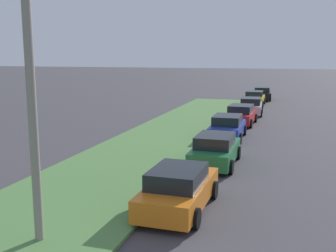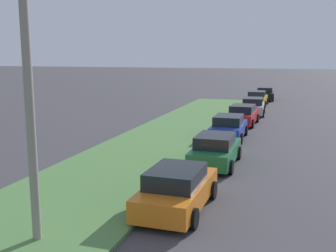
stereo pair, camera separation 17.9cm
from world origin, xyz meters
The scene contains 9 objects.
grass_median centered at (10.00, 7.34, 0.06)m, with size 60.00×6.00×0.12m, color #517F42.
parked_car_orange centered at (7.01, 3.54, 0.72)m, with size 4.33×2.08×1.47m.
parked_car_green centered at (12.87, 3.36, 0.72)m, with size 4.31×2.04×1.47m.
parked_car_blue centered at (19.06, 3.72, 0.72)m, with size 4.31×2.05×1.47m.
parked_car_red centered at (24.46, 3.53, 0.72)m, with size 4.37×2.16×1.47m.
parked_car_silver centered at (29.79, 3.32, 0.72)m, with size 4.38×2.17×1.47m.
parked_car_yellow centered at (36.46, 3.57, 0.72)m, with size 4.31×2.04×1.47m.
parked_car_black centered at (41.79, 3.17, 0.72)m, with size 4.37×2.16×1.47m.
streetlight centered at (3.52, 6.18, 4.39)m, with size 0.48×2.88×7.50m.
Camera 1 is at (-5.38, 0.18, 5.09)m, focal length 43.34 mm.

